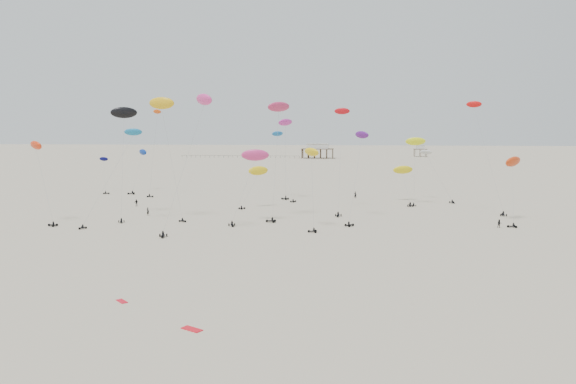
# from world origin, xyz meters

# --- Properties ---
(ground_plane) EXTENTS (900.00, 900.00, 0.00)m
(ground_plane) POSITION_xyz_m (0.00, 200.00, 0.00)
(ground_plane) COLOR #C2B39A
(pavilion_main) EXTENTS (21.00, 13.00, 9.80)m
(pavilion_main) POSITION_xyz_m (-10.00, 350.00, 4.22)
(pavilion_main) COLOR brown
(pavilion_main) RESTS_ON ground
(pavilion_small) EXTENTS (9.00, 7.00, 8.00)m
(pavilion_small) POSITION_xyz_m (60.00, 380.00, 3.49)
(pavilion_small) COLOR brown
(pavilion_small) RESTS_ON ground
(pier_fence) EXTENTS (80.20, 0.20, 1.50)m
(pier_fence) POSITION_xyz_m (-62.00, 350.00, 0.77)
(pier_fence) COLOR black
(pier_fence) RESTS_ON ground
(rig_0) EXTENTS (3.71, 15.27, 25.78)m
(rig_0) POSITION_xyz_m (9.68, 110.96, 14.77)
(rig_0) COLOR black
(rig_0) RESTS_ON ground
(rig_1) EXTENTS (8.91, 5.92, 25.57)m
(rig_1) POSITION_xyz_m (42.36, 110.12, 13.86)
(rig_1) COLOR black
(rig_1) RESTS_ON ground
(rig_2) EXTENTS (8.57, 7.16, 17.04)m
(rig_2) POSITION_xyz_m (-50.51, 87.24, 12.48)
(rig_2) COLOR black
(rig_2) RESTS_ON ground
(rig_3) EXTENTS (9.18, 13.01, 21.45)m
(rig_3) POSITION_xyz_m (-34.49, 90.13, 14.10)
(rig_3) COLOR black
(rig_3) RESTS_ON ground
(rig_4) EXTENTS (9.80, 9.70, 25.86)m
(rig_4) POSITION_xyz_m (-15.94, 80.19, 19.77)
(rig_4) COLOR black
(rig_4) RESTS_ON ground
(rig_5) EXTENTS (5.49, 15.19, 20.58)m
(rig_5) POSITION_xyz_m (13.69, 99.05, 12.94)
(rig_5) COLOR black
(rig_5) RESTS_ON ground
(rig_6) EXTENTS (7.16, 14.14, 24.97)m
(rig_6) POSITION_xyz_m (-37.64, 99.42, 20.53)
(rig_6) COLOR black
(rig_6) RESTS_ON ground
(rig_7) EXTENTS (3.48, 9.38, 25.03)m
(rig_7) POSITION_xyz_m (-44.21, 136.78, 15.01)
(rig_7) COLOR black
(rig_7) RESTS_ON ground
(rig_8) EXTENTS (5.96, 14.03, 12.87)m
(rig_8) POSITION_xyz_m (26.06, 130.17, 7.02)
(rig_8) COLOR black
(rig_8) RESTS_ON ground
(rig_9) EXTENTS (4.89, 5.28, 22.23)m
(rig_9) POSITION_xyz_m (-5.69, 131.83, 16.82)
(rig_9) COLOR black
(rig_9) RESTS_ON ground
(rig_10) EXTENTS (4.15, 7.32, 15.89)m
(rig_10) POSITION_xyz_m (4.71, 86.75, 12.02)
(rig_10) COLOR black
(rig_10) RESTS_ON ground
(rig_11) EXTENTS (7.57, 11.61, 14.09)m
(rig_11) POSITION_xyz_m (-62.98, 144.37, 6.17)
(rig_11) COLOR black
(rig_11) RESTS_ON ground
(rig_12) EXTENTS (4.12, 14.71, 15.69)m
(rig_12) POSITION_xyz_m (-52.62, 146.46, 8.50)
(rig_12) COLOR black
(rig_12) RESTS_ON ground
(rig_13) EXTENTS (5.59, 12.14, 14.74)m
(rig_13) POSITION_xyz_m (45.42, 100.45, 11.04)
(rig_13) COLOR black
(rig_13) RESTS_ON ground
(rig_14) EXTENTS (8.95, 5.28, 25.98)m
(rig_14) POSITION_xyz_m (-26.95, 94.61, 22.76)
(rig_14) COLOR black
(rig_14) RESTS_ON ground
(rig_15) EXTENTS (5.38, 5.26, 17.38)m
(rig_15) POSITION_xyz_m (28.19, 124.69, 14.49)
(rig_15) COLOR black
(rig_15) RESTS_ON ground
(rig_16) EXTENTS (6.93, 7.11, 10.47)m
(rig_16) POSITION_xyz_m (-10.85, 115.28, 8.10)
(rig_16) COLOR black
(rig_16) RESTS_ON ground
(rig_17) EXTENTS (5.81, 9.56, 25.25)m
(rig_17) POSITION_xyz_m (-3.42, 98.58, 20.15)
(rig_17) COLOR black
(rig_17) RESTS_ON ground
(rig_18) EXTENTS (7.62, 8.62, 15.52)m
(rig_18) POSITION_xyz_m (-7.95, 93.28, 12.19)
(rig_18) COLOR black
(rig_18) RESTS_ON ground
(rig_19) EXTENTS (8.79, 10.67, 15.43)m
(rig_19) POSITION_xyz_m (34.45, 133.77, 8.69)
(rig_19) COLOR black
(rig_19) RESTS_ON ground
(rig_20) EXTENTS (8.60, 14.19, 20.98)m
(rig_20) POSITION_xyz_m (-6.87, 133.97, 12.80)
(rig_20) COLOR black
(rig_20) RESTS_ON ground
(spectator_0) EXTENTS (0.90, 0.79, 2.06)m
(spectator_0) POSITION_xyz_m (-32.91, 100.00, 0.00)
(spectator_0) COLOR black
(spectator_0) RESTS_ON ground
(spectator_1) EXTENTS (0.99, 0.66, 1.89)m
(spectator_1) POSITION_xyz_m (41.13, 92.49, 0.00)
(spectator_1) COLOR black
(spectator_1) RESTS_ON ground
(spectator_2) EXTENTS (1.28, 0.78, 2.06)m
(spectator_2) POSITION_xyz_m (-41.07, 113.97, 0.00)
(spectator_2) COLOR black
(spectator_2) RESTS_ON ground
(spectator_3) EXTENTS (0.95, 0.82, 2.21)m
(spectator_3) POSITION_xyz_m (13.41, 136.51, 0.00)
(spectator_3) COLOR black
(spectator_3) RESTS_ON ground
(grounded_kite_a) EXTENTS (2.36, 1.87, 0.08)m
(grounded_kite_a) POSITION_xyz_m (-2.89, 31.04, 0.00)
(grounded_kite_a) COLOR red
(grounded_kite_a) RESTS_ON ground
(grounded_kite_b) EXTENTS (1.78, 1.76, 0.07)m
(grounded_kite_b) POSITION_xyz_m (-13.16, 38.76, 0.00)
(grounded_kite_b) COLOR red
(grounded_kite_b) RESTS_ON ground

